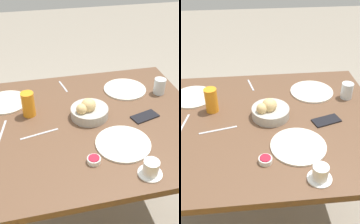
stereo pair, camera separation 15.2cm
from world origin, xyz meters
TOP-DOWN VIEW (x-y plane):
  - ground_plane at (0.00, 0.00)m, footprint 10.00×10.00m
  - dining_table at (0.00, 0.00)m, footprint 1.37×1.06m
  - bread_basket at (-0.07, -0.03)m, footprint 0.20×0.20m
  - plate_near_left at (-0.36, -0.27)m, footprint 0.27×0.27m
  - plate_near_right at (0.37, -0.28)m, footprint 0.25×0.25m
  - plate_far_center at (-0.18, 0.23)m, footprint 0.27×0.27m
  - juice_glass at (0.25, -0.12)m, footprint 0.07×0.07m
  - water_tumbler at (-0.55, -0.18)m, footprint 0.07×0.07m
  - coffee_cup at (-0.23, 0.43)m, footprint 0.11×0.11m
  - jam_bowl_berry at (-0.02, 0.31)m, footprint 0.06×0.06m
  - fork_silver at (0.39, 0.00)m, footprint 0.05×0.20m
  - knife_silver at (0.21, 0.06)m, footprint 0.20×0.05m
  - spoon_coffee at (0.02, -0.39)m, footprint 0.04×0.15m
  - cell_phone at (-0.37, 0.04)m, footprint 0.16×0.11m

SIDE VIEW (x-z plane):
  - ground_plane at x=0.00m, z-range 0.00..0.00m
  - dining_table at x=0.00m, z-range 0.28..1.01m
  - fork_silver at x=0.39m, z-range 0.73..0.73m
  - knife_silver at x=0.21m, z-range 0.73..0.73m
  - spoon_coffee at x=0.02m, z-range 0.73..0.73m
  - cell_phone at x=-0.37m, z-range 0.73..0.74m
  - plate_near_left at x=-0.36m, z-range 0.73..0.74m
  - plate_near_right at x=0.37m, z-range 0.73..0.74m
  - plate_far_center at x=-0.18m, z-range 0.73..0.74m
  - jam_bowl_berry at x=-0.02m, z-range 0.73..0.75m
  - coffee_cup at x=-0.23m, z-range 0.72..0.80m
  - bread_basket at x=-0.07m, z-range 0.71..0.83m
  - water_tumbler at x=-0.55m, z-range 0.73..0.82m
  - juice_glass at x=0.25m, z-range 0.73..0.87m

